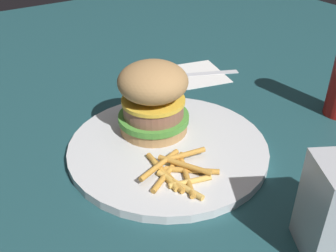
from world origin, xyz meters
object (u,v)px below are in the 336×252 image
(fries_pile, at_px, (177,172))
(fork, at_px, (194,73))
(plate, at_px, (168,148))
(napkin, at_px, (194,74))
(sandwich, at_px, (153,98))

(fries_pile, xyz_separation_m, fork, (-0.24, 0.21, -0.01))
(plate, height_order, fork, plate)
(plate, xyz_separation_m, fries_pile, (0.06, -0.03, 0.01))
(plate, relative_size, napkin, 2.50)
(sandwich, height_order, fries_pile, sandwich)
(plate, xyz_separation_m, napkin, (-0.18, 0.18, -0.01))
(plate, bearing_deg, fries_pile, -23.76)
(fries_pile, distance_m, napkin, 0.32)
(sandwich, bearing_deg, fries_pile, -16.40)
(sandwich, relative_size, fries_pile, 0.98)
(fries_pile, bearing_deg, sandwich, 163.60)
(sandwich, distance_m, fork, 0.23)
(sandwich, bearing_deg, plate, -5.18)
(fries_pile, bearing_deg, fork, 139.93)
(sandwich, height_order, fork, sandwich)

